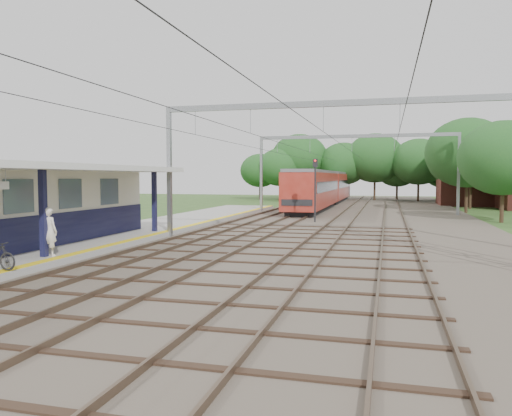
# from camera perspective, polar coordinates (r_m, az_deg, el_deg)

# --- Properties ---
(ground) EXTENTS (160.00, 160.00, 0.00)m
(ground) POSITION_cam_1_polar(r_m,az_deg,el_deg) (11.95, -18.16, -12.54)
(ground) COLOR #2D4C1E
(ground) RESTS_ON ground
(ballast_bed) EXTENTS (18.00, 90.00, 0.10)m
(ballast_bed) POSITION_cam_1_polar(r_m,az_deg,el_deg) (39.80, 11.46, -1.17)
(ballast_bed) COLOR #473D33
(ballast_bed) RESTS_ON ground
(platform) EXTENTS (5.00, 52.00, 0.35)m
(platform) POSITION_cam_1_polar(r_m,az_deg,el_deg) (27.52, -15.41, -3.04)
(platform) COLOR gray
(platform) RESTS_ON ground
(yellow_stripe) EXTENTS (0.45, 52.00, 0.01)m
(yellow_stripe) POSITION_cam_1_polar(r_m,az_deg,el_deg) (26.44, -11.20, -2.86)
(yellow_stripe) COLOR yellow
(yellow_stripe) RESTS_ON platform
(rail_tracks) EXTENTS (11.80, 88.00, 0.15)m
(rail_tracks) POSITION_cam_1_polar(r_m,az_deg,el_deg) (40.02, 7.89, -0.92)
(rail_tracks) COLOR brown
(rail_tracks) RESTS_ON ballast_bed
(catenary_system) EXTENTS (17.22, 88.00, 7.00)m
(catenary_system) POSITION_cam_1_polar(r_m,az_deg,el_deg) (35.08, 10.11, 7.15)
(catenary_system) COLOR gray
(catenary_system) RESTS_ON ground
(tree_band) EXTENTS (31.72, 30.88, 8.82)m
(tree_band) POSITION_cam_1_polar(r_m,az_deg,el_deg) (66.79, 12.76, 4.88)
(tree_band) COLOR #382619
(tree_band) RESTS_ON ground
(house_far) EXTENTS (8.00, 6.12, 8.66)m
(house_far) POSITION_cam_1_polar(r_m,az_deg,el_deg) (62.37, 23.81, 3.21)
(house_far) COLOR brown
(house_far) RESTS_ON ground
(person) EXTENTS (0.70, 0.50, 1.82)m
(person) POSITION_cam_1_polar(r_m,az_deg,el_deg) (20.01, -22.56, -2.51)
(person) COLOR white
(person) RESTS_ON platform
(train) EXTENTS (2.91, 36.23, 3.82)m
(train) POSITION_cam_1_polar(r_m,az_deg,el_deg) (56.64, 7.93, 2.36)
(train) COLOR black
(train) RESTS_ON ballast_bed
(signal_post) EXTENTS (0.32, 0.28, 4.56)m
(signal_post) POSITION_cam_1_polar(r_m,az_deg,el_deg) (35.34, 6.77, 2.95)
(signal_post) COLOR black
(signal_post) RESTS_ON ground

